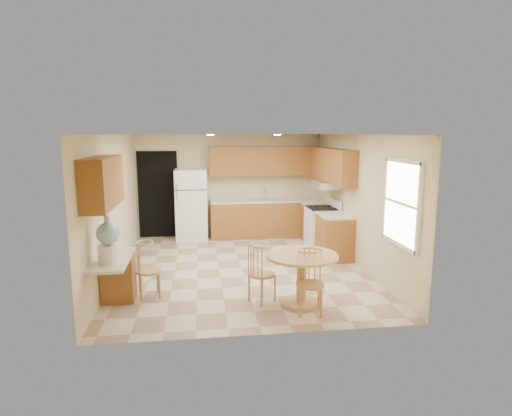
{
  "coord_description": "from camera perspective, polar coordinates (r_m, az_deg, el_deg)",
  "views": [
    {
      "loc": [
        -0.73,
        -7.76,
        2.53
      ],
      "look_at": [
        0.33,
        0.3,
        1.1
      ],
      "focal_mm": 30.0,
      "sensor_mm": 36.0,
      "label": 1
    }
  ],
  "objects": [
    {
      "name": "wall_right",
      "position": [
        8.41,
        13.37,
        0.98
      ],
      "size": [
        0.02,
        5.5,
        2.5
      ],
      "primitive_type": "cube",
      "color": "beige",
      "rests_on": "floor"
    },
    {
      "name": "base_cab_back",
      "position": [
        10.54,
        1.42,
        -1.46
      ],
      "size": [
        2.75,
        0.6,
        0.87
      ],
      "primitive_type": "cube",
      "color": "#975C26",
      "rests_on": "floor"
    },
    {
      "name": "wall_back",
      "position": [
        10.61,
        -3.49,
        3.06
      ],
      "size": [
        4.5,
        0.02,
        2.5
      ],
      "primitive_type": "cube",
      "color": "beige",
      "rests_on": "floor"
    },
    {
      "name": "upper_cab_back",
      "position": [
        10.49,
        1.34,
        6.29
      ],
      "size": [
        2.75,
        0.33,
        0.7
      ],
      "primitive_type": "cube",
      "color": "#975C26",
      "rests_on": "wall_back"
    },
    {
      "name": "can_light_b",
      "position": [
        9.11,
        2.87,
        9.71
      ],
      "size": [
        0.14,
        0.14,
        0.02
      ],
      "primitive_type": "cylinder",
      "color": "white",
      "rests_on": "ceiling"
    },
    {
      "name": "can_light_a",
      "position": [
        8.96,
        -6.1,
        9.67
      ],
      "size": [
        0.14,
        0.14,
        0.02
      ],
      "primitive_type": "cylinder",
      "color": "white",
      "rests_on": "ceiling"
    },
    {
      "name": "counter_right_a",
      "position": [
        10.12,
        7.98,
        0.58
      ],
      "size": [
        0.63,
        0.59,
        0.04
      ],
      "primitive_type": "cube",
      "color": "beige",
      "rests_on": "base_cab_right_a"
    },
    {
      "name": "upper_cab_left",
      "position": [
        6.34,
        -19.8,
        3.27
      ],
      "size": [
        0.33,
        1.4,
        0.7
      ],
      "primitive_type": "cube",
      "color": "#975C26",
      "rests_on": "wall_left"
    },
    {
      "name": "counter_right_b",
      "position": [
        8.74,
        10.51,
        -0.97
      ],
      "size": [
        0.63,
        0.8,
        0.04
      ],
      "primitive_type": "cube",
      "color": "beige",
      "rests_on": "base_cab_right_b"
    },
    {
      "name": "upper_cab_right",
      "position": [
        9.43,
        9.96,
        5.72
      ],
      "size": [
        0.33,
        2.42,
        0.7
      ],
      "primitive_type": "cube",
      "color": "#975C26",
      "rests_on": "wall_right"
    },
    {
      "name": "chair_table_b",
      "position": [
        6.01,
        7.46,
        -9.26
      ],
      "size": [
        0.4,
        0.41,
        0.91
      ],
      "rotation": [
        0.0,
        0.0,
        2.97
      ],
      "color": "tan",
      "rests_on": "floor"
    },
    {
      "name": "wall_left",
      "position": [
        8.01,
        -18.32,
        0.3
      ],
      "size": [
        0.02,
        5.5,
        2.5
      ],
      "primitive_type": "cube",
      "color": "beige",
      "rests_on": "floor"
    },
    {
      "name": "window",
      "position": [
        6.69,
        18.88,
        0.62
      ],
      "size": [
        0.06,
        1.12,
        1.3
      ],
      "color": "white",
      "rests_on": "wall_right"
    },
    {
      "name": "chair_desk",
      "position": [
        6.78,
        -14.2,
        -7.45
      ],
      "size": [
        0.38,
        0.5,
        0.87
      ],
      "rotation": [
        0.0,
        0.0,
        -1.38
      ],
      "color": "tan",
      "rests_on": "floor"
    },
    {
      "name": "doorway",
      "position": [
        10.65,
        -12.92,
        1.76
      ],
      "size": [
        0.9,
        0.02,
        2.1
      ],
      "primitive_type": "cube",
      "color": "black",
      "rests_on": "floor"
    },
    {
      "name": "desk_top",
      "position": [
        6.44,
        -18.66,
        -6.57
      ],
      "size": [
        0.5,
        1.2,
        0.04
      ],
      "primitive_type": "cube",
      "color": "beige",
      "rests_on": "desk_pedestal"
    },
    {
      "name": "sink",
      "position": [
        10.46,
        1.29,
        1.1
      ],
      "size": [
        0.78,
        0.44,
        0.01
      ],
      "primitive_type": "cube",
      "color": "silver",
      "rests_on": "counter_back"
    },
    {
      "name": "floor",
      "position": [
        8.19,
        -2.02,
        -7.98
      ],
      "size": [
        5.5,
        5.5,
        0.0
      ],
      "primitive_type": "plane",
      "color": "#C7B090",
      "rests_on": "ground"
    },
    {
      "name": "wall_front",
      "position": [
        5.22,
        0.8,
        -4.16
      ],
      "size": [
        4.5,
        0.02,
        2.5
      ],
      "primitive_type": "cube",
      "color": "beige",
      "rests_on": "floor"
    },
    {
      "name": "desk_pedestal",
      "position": [
        6.91,
        -17.88,
        -8.78
      ],
      "size": [
        0.48,
        0.42,
        0.72
      ],
      "primitive_type": "cube",
      "color": "#975C26",
      "rests_on": "floor"
    },
    {
      "name": "water_crock",
      "position": [
        6.21,
        -19.1,
        -4.22
      ],
      "size": [
        0.31,
        0.31,
        0.64
      ],
      "color": "white",
      "rests_on": "desk_top"
    },
    {
      "name": "base_cab_right_b",
      "position": [
        8.84,
        10.42,
        -3.87
      ],
      "size": [
        0.6,
        0.8,
        0.87
      ],
      "primitive_type": "cube",
      "color": "#975C26",
      "rests_on": "floor"
    },
    {
      "name": "stove",
      "position": [
        9.55,
        8.85,
        -2.57
      ],
      "size": [
        0.65,
        0.76,
        1.09
      ],
      "color": "white",
      "rests_on": "floor"
    },
    {
      "name": "counter_back",
      "position": [
        10.46,
        1.43,
        0.99
      ],
      "size": [
        2.75,
        0.63,
        0.04
      ],
      "primitive_type": "cube",
      "color": "beige",
      "rests_on": "base_cab_back"
    },
    {
      "name": "dining_table",
      "position": [
        6.37,
        6.09,
        -8.5
      ],
      "size": [
        1.06,
        1.06,
        0.78
      ],
      "rotation": [
        0.0,
        0.0,
        0.21
      ],
      "color": "tan",
      "rests_on": "floor"
    },
    {
      "name": "refrigerator",
      "position": [
        10.3,
        -8.61,
        0.46
      ],
      "size": [
        0.74,
        0.72,
        1.68
      ],
      "color": "white",
      "rests_on": "floor"
    },
    {
      "name": "ceiling",
      "position": [
        7.79,
        -2.14,
        9.78
      ],
      "size": [
        4.5,
        5.5,
        0.02
      ],
      "primitive_type": "cube",
      "color": "white",
      "rests_on": "wall_back"
    },
    {
      "name": "range_hood",
      "position": [
        9.41,
        9.44,
        3.1
      ],
      "size": [
        0.5,
        0.76,
        0.14
      ],
      "primitive_type": "cube",
      "color": "silver",
      "rests_on": "upper_cab_right"
    },
    {
      "name": "base_cab_right_a",
      "position": [
        10.2,
        7.92,
        -1.94
      ],
      "size": [
        0.6,
        0.59,
        0.87
      ],
      "primitive_type": "cube",
      "color": "#975C26",
      "rests_on": "floor"
    },
    {
      "name": "chair_table_a",
      "position": [
        6.42,
        0.91,
        -8.07
      ],
      "size": [
        0.39,
        0.49,
        0.88
      ],
      "rotation": [
        0.0,
        0.0,
        -0.97
      ],
      "color": "tan",
      "rests_on": "floor"
    }
  ]
}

